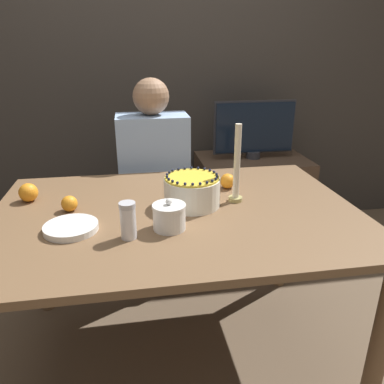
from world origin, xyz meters
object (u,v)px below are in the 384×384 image
(sugar_shaker, at_px, (128,220))
(candle, at_px, (237,170))
(cake, at_px, (192,191))
(sugar_bowl, at_px, (169,217))
(tv_monitor, at_px, (254,129))
(person_man_blue_shirt, at_px, (155,196))

(sugar_shaker, bearing_deg, candle, 29.83)
(cake, relative_size, sugar_shaker, 1.76)
(sugar_bowl, relative_size, tv_monitor, 0.21)
(sugar_shaker, height_order, tv_monitor, tv_monitor)
(candle, height_order, tv_monitor, candle)
(candle, xyz_separation_m, person_man_blue_shirt, (-0.31, 0.65, -0.36))
(tv_monitor, bearing_deg, cake, -120.48)
(sugar_shaker, bearing_deg, cake, 43.22)
(sugar_bowl, xyz_separation_m, person_man_blue_shirt, (0.00, 0.87, -0.27))
(person_man_blue_shirt, bearing_deg, cake, 99.72)
(sugar_bowl, bearing_deg, cake, 59.65)
(person_man_blue_shirt, xyz_separation_m, tv_monitor, (0.73, 0.39, 0.30))
(sugar_shaker, xyz_separation_m, tv_monitor, (0.88, 1.30, 0.02))
(person_man_blue_shirt, relative_size, tv_monitor, 2.08)
(cake, xyz_separation_m, tv_monitor, (0.62, 1.05, 0.02))
(sugar_bowl, bearing_deg, candle, 34.70)
(person_man_blue_shirt, bearing_deg, tv_monitor, -152.11)
(candle, relative_size, person_man_blue_shirt, 0.28)
(candle, bearing_deg, cake, -176.01)
(cake, xyz_separation_m, sugar_shaker, (-0.26, -0.25, 0.00))
(sugar_shaker, distance_m, candle, 0.53)
(cake, height_order, sugar_shaker, cake)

